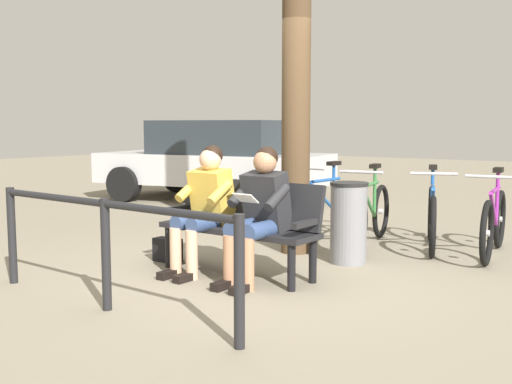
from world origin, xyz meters
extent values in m
plane|color=gray|center=(0.00, 0.00, 0.00)|extent=(40.00, 40.00, 0.00)
cube|color=black|center=(0.27, -0.01, 0.42)|extent=(1.61, 0.46, 0.05)
cube|color=black|center=(0.27, -0.20, 0.66)|extent=(1.60, 0.16, 0.42)
cube|color=black|center=(-0.49, 0.00, 0.56)|extent=(0.07, 0.40, 0.05)
cube|color=black|center=(1.03, -0.02, 0.56)|extent=(0.07, 0.40, 0.05)
cylinder|color=black|center=(-0.45, 0.17, 0.20)|extent=(0.07, 0.07, 0.40)
cylinder|color=black|center=(0.99, 0.15, 0.20)|extent=(0.07, 0.07, 0.40)
cylinder|color=black|center=(-0.45, -0.17, 0.20)|extent=(0.07, 0.07, 0.40)
cylinder|color=black|center=(0.99, -0.19, 0.20)|extent=(0.07, 0.07, 0.40)
cube|color=#262628|center=(-0.05, -0.03, 0.71)|extent=(0.38, 0.31, 0.55)
sphere|color=#A87554|center=(-0.05, -0.01, 1.06)|extent=(0.21, 0.21, 0.21)
sphere|color=black|center=(-0.05, -0.04, 1.10)|extent=(0.20, 0.20, 0.20)
cylinder|color=#334772|center=(-0.15, 0.17, 0.49)|extent=(0.16, 0.40, 0.15)
cylinder|color=#A87554|center=(-0.14, 0.37, 0.23)|extent=(0.11, 0.11, 0.45)
cube|color=black|center=(-0.14, 0.47, 0.04)|extent=(0.09, 0.22, 0.07)
cylinder|color=#262628|center=(-0.25, 0.09, 0.77)|extent=(0.09, 0.31, 0.23)
cylinder|color=#334772|center=(0.05, 0.17, 0.49)|extent=(0.16, 0.40, 0.15)
cylinder|color=#A87554|center=(0.06, 0.37, 0.23)|extent=(0.11, 0.11, 0.45)
cube|color=black|center=(0.06, 0.47, 0.04)|extent=(0.09, 0.22, 0.07)
cylinder|color=#262628|center=(0.15, 0.09, 0.77)|extent=(0.09, 0.31, 0.23)
cube|color=silver|center=(-0.05, 0.27, 0.77)|extent=(0.20, 0.12, 0.09)
cube|color=gold|center=(0.59, -0.04, 0.71)|extent=(0.38, 0.31, 0.55)
sphere|color=#D8A884|center=(0.59, -0.02, 1.06)|extent=(0.21, 0.21, 0.21)
sphere|color=black|center=(0.59, -0.05, 1.10)|extent=(0.20, 0.20, 0.20)
cylinder|color=#334772|center=(0.49, 0.16, 0.49)|extent=(0.16, 0.40, 0.15)
cylinder|color=#D8A884|center=(0.50, 0.36, 0.23)|extent=(0.11, 0.11, 0.45)
cube|color=black|center=(0.50, 0.46, 0.04)|extent=(0.09, 0.22, 0.07)
cylinder|color=gold|center=(0.39, 0.08, 0.77)|extent=(0.09, 0.31, 0.23)
cylinder|color=#334772|center=(0.69, 0.16, 0.49)|extent=(0.16, 0.40, 0.15)
cylinder|color=#D8A884|center=(0.70, 0.36, 0.23)|extent=(0.11, 0.11, 0.45)
cube|color=black|center=(0.70, 0.46, 0.04)|extent=(0.09, 0.22, 0.07)
cylinder|color=gold|center=(0.79, 0.08, 0.77)|extent=(0.09, 0.31, 0.23)
cube|color=black|center=(1.18, -0.03, 0.12)|extent=(0.30, 0.14, 0.24)
cylinder|color=#4C3823|center=(0.38, -1.19, 2.10)|extent=(0.31, 0.31, 4.19)
cylinder|color=slate|center=(-0.33, -1.07, 0.39)|extent=(0.37, 0.37, 0.79)
cylinder|color=black|center=(-0.33, -1.07, 0.80)|extent=(0.39, 0.39, 0.03)
torus|color=black|center=(-1.51, -1.74, 0.33)|extent=(0.15, 0.66, 0.66)
cylinder|color=silver|center=(-1.51, -1.74, 0.33)|extent=(0.06, 0.07, 0.06)
torus|color=black|center=(-1.37, -2.75, 0.33)|extent=(0.15, 0.66, 0.66)
cylinder|color=silver|center=(-1.37, -2.75, 0.33)|extent=(0.06, 0.07, 0.06)
cylinder|color=#8C268C|center=(-1.44, -2.25, 0.71)|extent=(0.13, 0.63, 0.04)
cylinder|color=#8C268C|center=(-1.45, -2.17, 0.51)|extent=(0.12, 0.60, 0.43)
cylinder|color=#8C268C|center=(-1.41, -2.43, 0.63)|extent=(0.04, 0.04, 0.55)
cube|color=black|center=(-1.41, -2.43, 0.91)|extent=(0.12, 0.23, 0.05)
cylinder|color=#B2B2B7|center=(-1.49, -1.85, 0.88)|extent=(0.48, 0.10, 0.03)
torus|color=black|center=(-0.94, -1.79, 0.33)|extent=(0.29, 0.64, 0.66)
cylinder|color=silver|center=(-0.94, -1.79, 0.33)|extent=(0.07, 0.07, 0.06)
torus|color=black|center=(-0.57, -2.74, 0.33)|extent=(0.29, 0.64, 0.66)
cylinder|color=silver|center=(-0.57, -2.74, 0.33)|extent=(0.07, 0.07, 0.06)
cylinder|color=#1E519E|center=(-0.76, -2.27, 0.71)|extent=(0.26, 0.60, 0.04)
cylinder|color=#1E519E|center=(-0.79, -2.19, 0.51)|extent=(0.25, 0.57, 0.43)
cylinder|color=#1E519E|center=(-0.69, -2.44, 0.63)|extent=(0.04, 0.04, 0.55)
cube|color=black|center=(-0.69, -2.44, 0.91)|extent=(0.16, 0.24, 0.05)
cylinder|color=#B2B2B7|center=(-0.90, -1.89, 0.88)|extent=(0.46, 0.20, 0.03)
torus|color=black|center=(-0.20, -1.54, 0.33)|extent=(0.18, 0.66, 0.66)
cylinder|color=silver|center=(-0.20, -1.54, 0.33)|extent=(0.06, 0.07, 0.06)
torus|color=black|center=(-0.01, -2.55, 0.33)|extent=(0.18, 0.66, 0.66)
cylinder|color=silver|center=(-0.01, -2.55, 0.33)|extent=(0.06, 0.07, 0.06)
cylinder|color=#337238|center=(-0.11, -2.04, 0.71)|extent=(0.16, 0.63, 0.04)
cylinder|color=#337238|center=(-0.12, -1.97, 0.51)|extent=(0.15, 0.59, 0.43)
cylinder|color=#337238|center=(-0.07, -2.22, 0.63)|extent=(0.04, 0.04, 0.55)
cube|color=black|center=(-0.07, -2.22, 0.91)|extent=(0.13, 0.23, 0.05)
cylinder|color=#B2B2B7|center=(-0.18, -1.64, 0.88)|extent=(0.48, 0.12, 0.03)
torus|color=black|center=(0.60, -1.70, 0.33)|extent=(0.09, 0.66, 0.66)
cylinder|color=silver|center=(0.60, -1.70, 0.33)|extent=(0.05, 0.06, 0.06)
torus|color=black|center=(0.55, -2.72, 0.33)|extent=(0.09, 0.66, 0.66)
cylinder|color=silver|center=(0.55, -2.72, 0.33)|extent=(0.05, 0.06, 0.06)
cylinder|color=#1E519E|center=(0.58, -2.21, 0.71)|extent=(0.07, 0.63, 0.04)
cylinder|color=#1E519E|center=(0.58, -2.13, 0.51)|extent=(0.07, 0.60, 0.43)
cylinder|color=#1E519E|center=(0.57, -2.39, 0.63)|extent=(0.04, 0.04, 0.55)
cube|color=black|center=(0.57, -2.39, 0.91)|extent=(0.10, 0.22, 0.05)
cylinder|color=#B2B2B7|center=(0.60, -1.80, 0.88)|extent=(0.48, 0.06, 0.03)
cylinder|color=black|center=(-0.90, 1.47, 0.42)|extent=(0.07, 0.07, 0.85)
cylinder|color=black|center=(0.39, 1.43, 0.42)|extent=(0.07, 0.07, 0.85)
cylinder|color=black|center=(1.68, 1.39, 0.42)|extent=(0.07, 0.07, 0.85)
cylinder|color=black|center=(0.39, 1.43, 0.81)|extent=(2.59, 0.14, 0.06)
cube|color=silver|center=(4.11, -4.24, 0.59)|extent=(4.46, 2.54, 0.55)
cube|color=#262D33|center=(3.91, -4.28, 1.17)|extent=(2.58, 2.05, 0.60)
cylinder|color=black|center=(5.28, -3.11, 0.32)|extent=(0.67, 0.33, 0.64)
cylinder|color=black|center=(5.62, -4.88, 0.32)|extent=(0.67, 0.33, 0.64)
cylinder|color=black|center=(2.60, -3.61, 0.32)|extent=(0.67, 0.33, 0.64)
cylinder|color=black|center=(2.93, -5.38, 0.32)|extent=(0.67, 0.33, 0.64)
camera|label=1|loc=(-3.16, 4.39, 1.39)|focal=42.83mm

